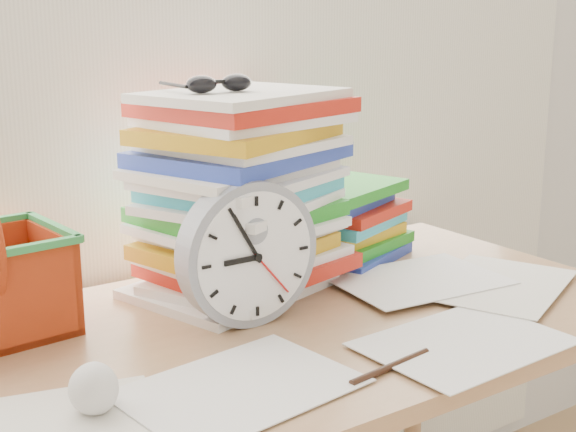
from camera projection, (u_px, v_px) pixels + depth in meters
desk at (261, 367)px, 1.35m from camera, size 1.40×0.70×0.75m
paper_stack at (238, 193)px, 1.47m from camera, size 0.44×0.40×0.37m
clock at (248, 253)px, 1.31m from camera, size 0.24×0.05×0.24m
sunglasses at (219, 83)px, 1.37m from camera, size 0.14×0.12×0.03m
book_stack at (346, 221)px, 1.69m from camera, size 0.32×0.27×0.16m
crumpled_ball at (93, 388)px, 1.03m from camera, size 0.07×0.07×0.07m
pen at (391, 367)px, 1.16m from camera, size 0.17×0.03×0.01m
scattered_papers at (261, 322)px, 1.33m from camera, size 1.26×0.42×0.02m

